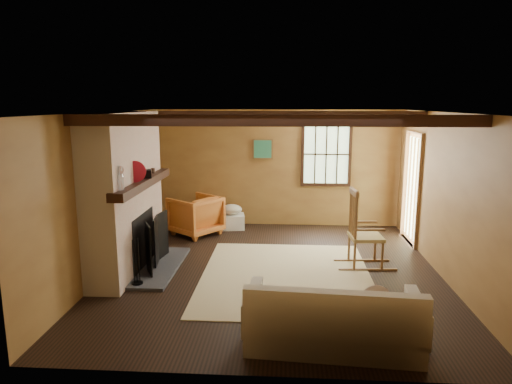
# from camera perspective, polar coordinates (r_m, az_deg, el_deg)

# --- Properties ---
(ground) EXTENTS (5.50, 5.50, 0.00)m
(ground) POSITION_cam_1_polar(r_m,az_deg,el_deg) (7.10, 2.14, -9.84)
(ground) COLOR black
(ground) RESTS_ON ground
(room_envelope) EXTENTS (5.02, 5.52, 2.44)m
(room_envelope) POSITION_cam_1_polar(r_m,az_deg,el_deg) (6.94, 4.12, 3.61)
(room_envelope) COLOR olive
(room_envelope) RESTS_ON ground
(fireplace) EXTENTS (1.02, 2.30, 2.40)m
(fireplace) POSITION_cam_1_polar(r_m,az_deg,el_deg) (7.19, -15.82, -0.82)
(fireplace) COLOR #A85041
(fireplace) RESTS_ON ground
(rug) EXTENTS (2.50, 3.00, 0.01)m
(rug) POSITION_cam_1_polar(r_m,az_deg,el_deg) (6.91, 3.78, -10.43)
(rug) COLOR tan
(rug) RESTS_ON ground
(rocking_chair) EXTENTS (0.93, 0.54, 1.24)m
(rocking_chair) POSITION_cam_1_polar(r_m,az_deg,el_deg) (7.33, 13.24, -5.13)
(rocking_chair) COLOR #A3844F
(rocking_chair) RESTS_ON ground
(sofa) EXTENTS (1.89, 0.94, 0.74)m
(sofa) POSITION_cam_1_polar(r_m,az_deg,el_deg) (5.04, 9.65, -15.86)
(sofa) COLOR beige
(sofa) RESTS_ON ground
(firewood_pile) EXTENTS (0.74, 0.13, 0.27)m
(firewood_pile) POSITION_cam_1_polar(r_m,az_deg,el_deg) (9.77, -8.95, -3.27)
(firewood_pile) COLOR brown
(firewood_pile) RESTS_ON ground
(laundry_basket) EXTENTS (0.55, 0.45, 0.30)m
(laundry_basket) POSITION_cam_1_polar(r_m,az_deg,el_deg) (9.34, -3.04, -3.71)
(laundry_basket) COLOR white
(laundry_basket) RESTS_ON ground
(basket_pillow) EXTENTS (0.50, 0.44, 0.21)m
(basket_pillow) POSITION_cam_1_polar(r_m,az_deg,el_deg) (9.28, -3.05, -2.19)
(basket_pillow) COLOR beige
(basket_pillow) RESTS_ON laundry_basket
(armchair) EXTENTS (1.17, 1.17, 0.77)m
(armchair) POSITION_cam_1_polar(r_m,az_deg,el_deg) (8.95, -7.57, -2.90)
(armchair) COLOR #BF6026
(armchair) RESTS_ON ground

